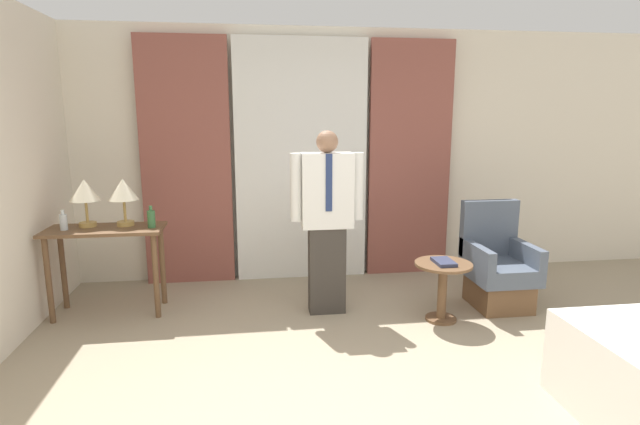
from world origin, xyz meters
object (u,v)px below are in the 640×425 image
at_px(armchair, 497,270).
at_px(bottle_by_lamp, 151,219).
at_px(table_lamp_left, 85,193).
at_px(side_table, 443,281).
at_px(bottle_near_edge, 63,222).
at_px(desk, 106,245).
at_px(table_lamp_right, 123,192).
at_px(person, 327,217).
at_px(book, 444,262).

bearing_deg(armchair, bottle_by_lamp, 175.08).
xyz_separation_m(table_lamp_left, side_table, (3.11, -0.67, -0.75)).
relative_size(table_lamp_left, bottle_near_edge, 2.39).
bearing_deg(bottle_near_edge, desk, 5.53).
relative_size(bottle_near_edge, side_table, 0.34).
relative_size(table_lamp_right, armchair, 0.44).
relative_size(bottle_near_edge, bottle_by_lamp, 0.91).
height_order(armchair, side_table, armchair).
relative_size(person, book, 6.65).
height_order(table_lamp_right, bottle_near_edge, table_lamp_right).
relative_size(table_lamp_left, side_table, 0.81).
bearing_deg(person, book, -20.11).
distance_m(bottle_near_edge, book, 3.33).
bearing_deg(table_lamp_left, bottle_by_lamp, -11.71).
bearing_deg(desk, bottle_near_edge, -174.47).
bearing_deg(desk, side_table, -11.29).
height_order(bottle_near_edge, person, person).
distance_m(desk, bottle_near_edge, 0.40).
height_order(desk, side_table, desk).
bearing_deg(bottle_near_edge, book, -9.92).
relative_size(armchair, side_table, 1.86).
distance_m(table_lamp_right, bottle_near_edge, 0.56).
xyz_separation_m(table_lamp_right, armchair, (3.43, -0.39, -0.76)).
height_order(bottle_near_edge, armchair, armchair).
distance_m(desk, table_lamp_right, 0.50).
relative_size(desk, table_lamp_left, 2.37).
bearing_deg(book, bottle_by_lamp, 167.39).
bearing_deg(bottle_near_edge, person, -5.39).
xyz_separation_m(bottle_by_lamp, side_table, (2.53, -0.55, -0.52)).
bearing_deg(table_lamp_right, armchair, -6.55).
height_order(desk, bottle_near_edge, bottle_near_edge).
height_order(table_lamp_left, bottle_near_edge, table_lamp_left).
height_order(table_lamp_left, armchair, table_lamp_left).
height_order(desk, bottle_by_lamp, bottle_by_lamp).
height_order(desk, book, desk).
bearing_deg(book, armchair, 23.89).
distance_m(person, armchair, 1.72).
distance_m(table_lamp_left, book, 3.23).
bearing_deg(table_lamp_right, side_table, -13.54).
relative_size(desk, book, 4.07).
height_order(table_lamp_right, person, person).
height_order(armchair, book, armchair).
bearing_deg(table_lamp_left, bottle_near_edge, -145.38).
relative_size(table_lamp_right, bottle_by_lamp, 2.17).
relative_size(table_lamp_left, book, 1.72).
relative_size(bottle_by_lamp, person, 0.12).
xyz_separation_m(desk, book, (2.94, -0.60, -0.10)).
bearing_deg(armchair, book, -156.11).
relative_size(armchair, book, 3.93).
bearing_deg(bottle_near_edge, bottle_by_lamp, -0.54).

